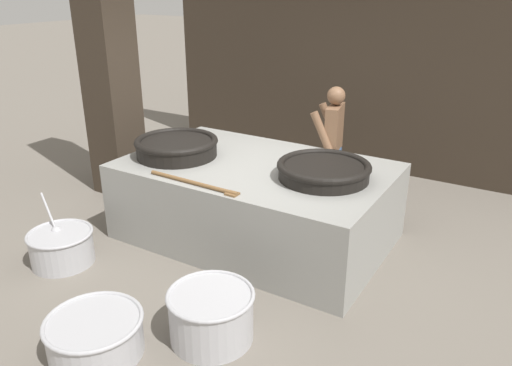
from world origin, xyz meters
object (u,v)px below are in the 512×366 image
(prep_bowl_meat, at_px, (95,334))
(prep_bowl_extra, at_px, (211,313))
(cook, at_px, (332,145))
(giant_wok_near, at_px, (177,146))
(prep_bowl_vegetables, at_px, (61,246))
(giant_wok_far, at_px, (324,170))

(prep_bowl_meat, xyz_separation_m, prep_bowl_extra, (0.68, 0.63, 0.06))
(prep_bowl_meat, bearing_deg, cook, 82.41)
(giant_wok_near, distance_m, prep_bowl_meat, 2.45)
(cook, height_order, prep_bowl_vegetables, cook)
(giant_wok_near, height_order, prep_bowl_meat, giant_wok_near)
(prep_bowl_vegetables, distance_m, prep_bowl_extra, 2.06)
(giant_wok_near, height_order, prep_bowl_vegetables, giant_wok_near)
(cook, xyz_separation_m, prep_bowl_extra, (0.21, -2.90, -0.62))
(giant_wok_far, distance_m, prep_bowl_meat, 2.64)
(giant_wok_far, relative_size, prep_bowl_vegetables, 1.15)
(giant_wok_near, height_order, giant_wok_far, giant_wok_near)
(cook, distance_m, prep_bowl_meat, 3.63)
(cook, relative_size, prep_bowl_meat, 2.04)
(giant_wok_near, bearing_deg, giant_wok_far, 7.39)
(giant_wok_near, relative_size, prep_bowl_meat, 1.23)
(prep_bowl_extra, bearing_deg, prep_bowl_meat, -137.04)
(giant_wok_far, distance_m, prep_bowl_extra, 1.89)
(prep_bowl_vegetables, relative_size, prep_bowl_meat, 1.08)
(prep_bowl_meat, bearing_deg, prep_bowl_extra, 42.96)
(giant_wok_near, relative_size, prep_bowl_vegetables, 1.14)
(giant_wok_far, bearing_deg, prep_bowl_extra, -96.39)
(prep_bowl_meat, relative_size, prep_bowl_extra, 1.07)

